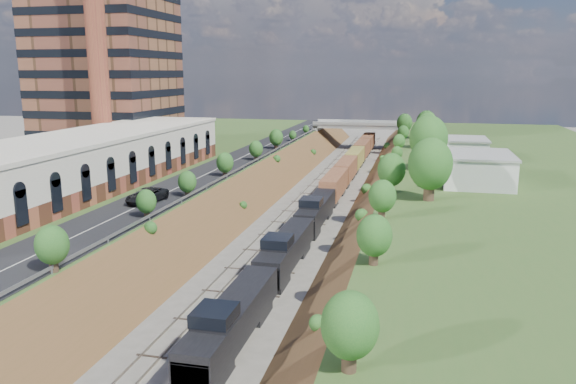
% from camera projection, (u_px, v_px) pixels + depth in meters
% --- Properties ---
extents(platform_left, '(44.00, 180.00, 5.00)m').
position_uv_depth(platform_left, '(134.00, 175.00, 98.43)').
color(platform_left, '#3B5D26').
rests_on(platform_left, ground).
extents(platform_right, '(44.00, 180.00, 5.00)m').
position_uv_depth(platform_right, '(536.00, 193.00, 83.73)').
color(platform_right, '#3B5D26').
rests_on(platform_right, ground).
extents(embankment_left, '(10.00, 180.00, 10.00)m').
position_uv_depth(embankment_left, '(254.00, 195.00, 94.05)').
color(embankment_left, brown).
rests_on(embankment_left, ground).
extents(embankment_right, '(10.00, 180.00, 10.00)m').
position_uv_depth(embankment_right, '(387.00, 202.00, 89.15)').
color(embankment_right, brown).
rests_on(embankment_right, ground).
extents(rail_left_track, '(1.58, 180.00, 0.18)m').
position_uv_depth(rail_left_track, '(303.00, 197.00, 92.16)').
color(rail_left_track, gray).
rests_on(rail_left_track, ground).
extents(rail_right_track, '(1.58, 180.00, 0.18)m').
position_uv_depth(rail_right_track, '(334.00, 198.00, 91.00)').
color(rail_right_track, gray).
rests_on(rail_right_track, ground).
extents(road, '(8.00, 180.00, 0.10)m').
position_uv_depth(road, '(228.00, 164.00, 94.00)').
color(road, black).
rests_on(road, platform_left).
extents(guardrail, '(0.10, 171.00, 0.70)m').
position_uv_depth(guardrail, '(251.00, 162.00, 92.79)').
color(guardrail, '#99999E').
rests_on(guardrail, platform_left).
extents(commercial_building, '(14.30, 62.30, 7.00)m').
position_uv_depth(commercial_building, '(85.00, 161.00, 75.11)').
color(commercial_building, brown).
rests_on(commercial_building, platform_left).
extents(highrise_tower, '(22.00, 22.00, 53.90)m').
position_uv_depth(highrise_tower, '(102.00, 3.00, 105.94)').
color(highrise_tower, brown).
rests_on(highrise_tower, platform_left).
extents(smokestack, '(3.20, 3.20, 40.00)m').
position_uv_depth(smokestack, '(96.00, 42.00, 90.58)').
color(smokestack, brown).
rests_on(smokestack, platform_left).
extents(overpass, '(24.50, 8.30, 7.40)m').
position_uv_depth(overpass, '(360.00, 130.00, 149.60)').
color(overpass, gray).
rests_on(overpass, ground).
extents(white_building_near, '(9.00, 12.00, 4.00)m').
position_uv_depth(white_building_near, '(477.00, 170.00, 77.28)').
color(white_building_near, silver).
rests_on(white_building_near, platform_right).
extents(white_building_far, '(8.00, 10.00, 3.60)m').
position_uv_depth(white_building_far, '(462.00, 150.00, 98.38)').
color(white_building_far, silver).
rests_on(white_building_far, platform_right).
extents(tree_right_large, '(5.25, 5.25, 7.61)m').
position_uv_depth(tree_right_large, '(430.00, 165.00, 66.81)').
color(tree_right_large, '#473323').
rests_on(tree_right_large, platform_right).
extents(tree_left_crest, '(2.45, 2.45, 3.55)m').
position_uv_depth(tree_left_crest, '(128.00, 210.00, 54.67)').
color(tree_left_crest, '#473323').
rests_on(tree_left_crest, platform_left).
extents(freight_train, '(2.73, 125.27, 4.55)m').
position_uv_depth(freight_train, '(340.00, 178.00, 96.18)').
color(freight_train, black).
rests_on(freight_train, ground).
extents(suv, '(3.41, 6.30, 1.68)m').
position_uv_depth(suv, '(147.00, 195.00, 66.14)').
color(suv, black).
rests_on(suv, road).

